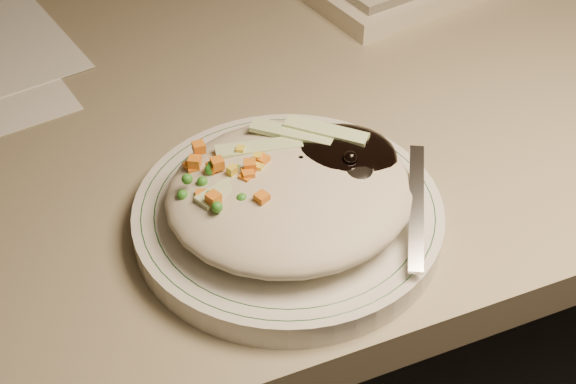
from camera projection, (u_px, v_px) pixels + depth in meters
name	position (u px, v px, depth m)	size (l,w,h in m)	color
desk	(307.00, 203.00, 0.96)	(1.40, 0.70, 0.74)	gray
plate	(288.00, 217.00, 0.63)	(0.24, 0.24, 0.02)	silver
plate_rim	(288.00, 207.00, 0.63)	(0.23, 0.23, 0.00)	#144723
meal	(294.00, 186.00, 0.61)	(0.21, 0.19, 0.05)	#B7AD94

